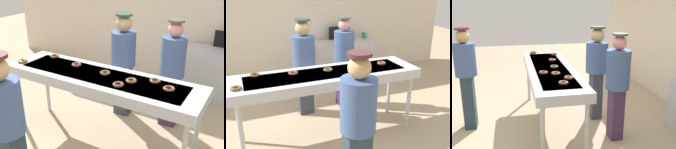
{
  "view_description": "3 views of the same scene",
  "coord_description": "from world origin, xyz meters",
  "views": [
    {
      "loc": [
        1.71,
        -2.62,
        2.36
      ],
      "look_at": [
        0.09,
        0.14,
        0.97
      ],
      "focal_mm": 44.08,
      "sensor_mm": 36.0,
      "label": 1
    },
    {
      "loc": [
        -1.12,
        -3.2,
        2.22
      ],
      "look_at": [
        0.18,
        0.07,
        0.92
      ],
      "focal_mm": 42.33,
      "sensor_mm": 36.0,
      "label": 2
    },
    {
      "loc": [
        4.0,
        -0.59,
        2.05
      ],
      "look_at": [
        0.15,
        0.2,
        0.91
      ],
      "focal_mm": 41.93,
      "sensor_mm": 36.0,
      "label": 3
    }
  ],
  "objects": [
    {
      "name": "worker_baker",
      "position": [
        0.63,
        0.89,
        0.9
      ],
      "size": [
        0.35,
        0.35,
        1.59
      ],
      "rotation": [
        0.0,
        0.0,
        3.19
      ],
      "color": "#3E2748",
      "rests_on": "ground"
    },
    {
      "name": "chocolate_donut_7",
      "position": [
        -0.93,
        0.22,
        1.01
      ],
      "size": [
        0.18,
        0.18,
        0.03
      ],
      "primitive_type": "torus",
      "rotation": [
        0.0,
        0.0,
        0.83
      ],
      "color": "brown",
      "rests_on": "fryer_conveyor"
    },
    {
      "name": "ground_plane",
      "position": [
        0.0,
        0.0,
        0.0
      ],
      "size": [
        16.0,
        16.0,
        0.0
      ],
      "primitive_type": "plane",
      "color": "tan"
    },
    {
      "name": "chocolate_donut_2",
      "position": [
        0.88,
        0.04,
        1.01
      ],
      "size": [
        0.15,
        0.15,
        0.03
      ],
      "primitive_type": "torus",
      "rotation": [
        0.0,
        0.0,
        0.13
      ],
      "color": "brown",
      "rests_on": "fryer_conveyor"
    },
    {
      "name": "chocolate_donut_0",
      "position": [
        0.42,
        0.02,
        1.01
      ],
      "size": [
        0.16,
        0.16,
        0.03
      ],
      "primitive_type": "torus",
      "rotation": [
        0.0,
        0.0,
        1.27
      ],
      "color": "brown",
      "rests_on": "fryer_conveyor"
    },
    {
      "name": "chocolate_donut_3",
      "position": [
        -1.18,
        -0.16,
        1.01
      ],
      "size": [
        0.18,
        0.18,
        0.03
      ],
      "primitive_type": "torus",
      "rotation": [
        0.0,
        0.0,
        2.23
      ],
      "color": "brown",
      "rests_on": "fryer_conveyor"
    },
    {
      "name": "chocolate_donut_6",
      "position": [
        0.66,
        0.16,
        1.01
      ],
      "size": [
        0.13,
        0.13,
        0.03
      ],
      "primitive_type": "torus",
      "rotation": [
        0.0,
        0.0,
        1.57
      ],
      "color": "brown",
      "rests_on": "fryer_conveyor"
    },
    {
      "name": "chocolate_donut_5",
      "position": [
        -0.45,
        0.11,
        1.01
      ],
      "size": [
        0.16,
        0.16,
        0.03
      ],
      "primitive_type": "torus",
      "rotation": [
        0.0,
        0.0,
        1.87
      ],
      "color": "brown",
      "rests_on": "fryer_conveyor"
    },
    {
      "name": "customer_waiting",
      "position": [
        -0.17,
        -1.3,
        0.92
      ],
      "size": [
        0.33,
        0.33,
        1.63
      ],
      "rotation": [
        0.0,
        0.0,
        -0.13
      ],
      "color": "#243742",
      "rests_on": "ground"
    },
    {
      "name": "worker_assistant",
      "position": [
        -0.11,
        0.82,
        0.94
      ],
      "size": [
        0.37,
        0.37,
        1.61
      ],
      "rotation": [
        0.0,
        0.0,
        3.13
      ],
      "color": "#353A45",
      "rests_on": "ground"
    },
    {
      "name": "fryer_conveyor",
      "position": [
        0.0,
        0.0,
        0.92
      ],
      "size": [
        2.58,
        0.71,
        1.0
      ],
      "color": "#B7BABF",
      "rests_on": "ground"
    },
    {
      "name": "chocolate_donut_4",
      "position": [
        0.03,
        0.06,
        1.01
      ],
      "size": [
        0.18,
        0.18,
        0.03
      ],
      "primitive_type": "torus",
      "rotation": [
        0.0,
        0.0,
        2.57
      ],
      "color": "brown",
      "rests_on": "fryer_conveyor"
    },
    {
      "name": "chocolate_donut_1",
      "position": [
        0.34,
        -0.15,
        1.01
      ],
      "size": [
        0.18,
        0.18,
        0.03
      ],
      "primitive_type": "torus",
      "rotation": [
        0.0,
        0.0,
        2.28
      ],
      "color": "brown",
      "rests_on": "fryer_conveyor"
    }
  ]
}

